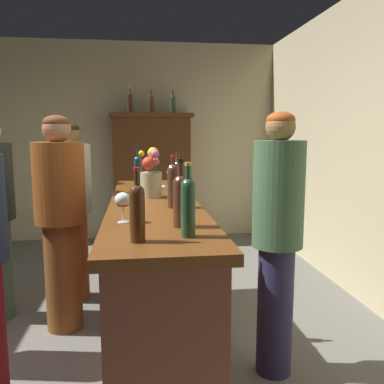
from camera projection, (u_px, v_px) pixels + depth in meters
name	position (u px, v px, depth m)	size (l,w,h in m)	color
floor	(61.00, 356.00, 2.78)	(8.33, 8.33, 0.00)	#65635C
wall_back	(99.00, 142.00, 5.78)	(5.15, 0.12, 2.78)	#C6BB92
bar_counter	(155.00, 279.00, 2.73)	(0.57, 2.44, 1.07)	brown
display_cabinet	(152.00, 176.00, 5.65)	(1.12, 0.42, 1.78)	#4A2811
wine_bottle_pinot	(137.00, 210.00, 1.65)	(0.06, 0.06, 0.31)	#472913
wine_bottle_merlot	(173.00, 184.00, 2.41)	(0.07, 0.07, 0.32)	#402B1C
wine_bottle_riesling	(138.00, 171.00, 3.23)	(0.06, 0.06, 0.34)	#1A2B39
wine_bottle_chardonnay	(181.00, 197.00, 1.92)	(0.08, 0.08, 0.32)	#4D271B
wine_bottle_syrah	(188.00, 204.00, 1.73)	(0.06, 0.06, 0.32)	#244B2D
wine_bottle_malbec	(178.00, 177.00, 2.86)	(0.06, 0.06, 0.33)	#49291A
wine_glass_front	(123.00, 201.00, 2.01)	(0.08, 0.08, 0.15)	white
wine_glass_mid	(171.00, 174.00, 3.36)	(0.07, 0.07, 0.15)	white
flower_arrangement	(151.00, 176.00, 2.81)	(0.16, 0.18, 0.35)	tan
cheese_plate	(156.00, 187.00, 3.34)	(0.16, 0.16, 0.01)	white
display_bottle_left	(130.00, 102.00, 5.47)	(0.07, 0.07, 0.35)	#4A2615
display_bottle_midleft	(151.00, 103.00, 5.51)	(0.07, 0.07, 0.31)	#462D17
display_bottle_center	(173.00, 103.00, 5.55)	(0.08, 0.08, 0.31)	#2D4526
patron_near_entrance	(72.00, 205.00, 3.64)	(0.36, 0.36, 1.60)	brown
patron_by_cabinet	(61.00, 215.00, 3.06)	(0.38, 0.38, 1.64)	brown
bartender	(277.00, 233.00, 2.48)	(0.31, 0.31, 1.64)	#272544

